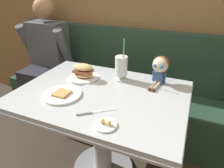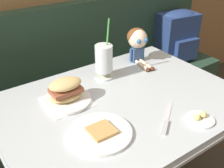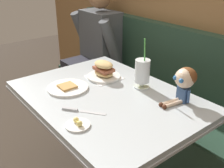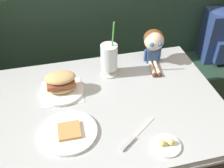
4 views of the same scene
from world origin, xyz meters
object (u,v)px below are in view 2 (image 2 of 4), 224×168
Objects in this scene: seated_doll at (138,40)px; backpack at (177,35)px; butter_saucer at (200,119)px; butter_knife at (166,122)px; sandwich_plate at (66,93)px; milkshake_glass at (104,60)px; toast_plate at (100,133)px.

seated_doll is 0.56× the size of backpack.
butter_knife is at bearing 152.35° from butter_saucer.
sandwich_plate reaches higher than backpack.
butter_saucer is at bearing -27.65° from butter_knife.
seated_doll is at bearing 75.55° from butter_saucer.
sandwich_plate is 0.56m from seated_doll.
seated_doll reaches higher than backpack.
toast_plate is at bearing -125.79° from milkshake_glass.
milkshake_glass reaches higher than butter_saucer.
butter_saucer is 0.53× the size of seated_doll.
milkshake_glass is 1.05m from backpack.
backpack is at bearing 46.90° from butter_saucer.
butter_knife is at bearing -139.17° from backpack.
sandwich_plate is at bearing -159.15° from backpack.
backpack is (0.85, 0.91, -0.09)m from butter_saucer.
backpack is at bearing 21.28° from milkshake_glass.
backpack is at bearing 24.70° from seated_doll.
milkshake_glass is 1.59× the size of butter_knife.
toast_plate is at bearing -89.93° from sandwich_plate.
butter_knife is at bearing -117.95° from seated_doll.
milkshake_glass is at bearing 19.27° from sandwich_plate.
butter_saucer is at bearing -49.00° from sandwich_plate.
sandwich_plate is 0.58m from butter_saucer.
sandwich_plate is 0.45m from butter_knife.
butter_saucer is 1.24m from backpack.
backpack is (0.70, 0.32, -0.21)m from seated_doll.
butter_saucer is 0.60× the size of butter_knife.
sandwich_plate is 1.83× the size of butter_saucer.
toast_plate is 1.11× the size of seated_doll.
milkshake_glass is at bearing 102.30° from butter_saucer.
milkshake_glass is 1.40× the size of seated_doll.
butter_saucer is at bearing -77.70° from milkshake_glass.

